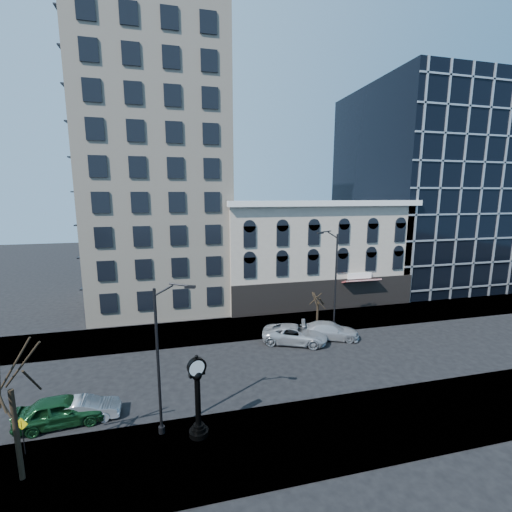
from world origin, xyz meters
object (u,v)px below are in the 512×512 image
object	(u,v)px
car_near_b	(84,409)
street_clock	(198,399)
street_lamp_near	(168,320)
warning_sign	(22,429)
car_near_a	(62,410)

from	to	relation	value
car_near_b	street_clock	bearing A→B (deg)	-118.21
street_lamp_near	car_near_b	bearing A→B (deg)	172.41
warning_sign	car_near_b	xyz separation A→B (m)	(2.25, 2.44, -0.87)
warning_sign	car_near_b	size ratio (longest dim) A/B	0.51
street_clock	street_lamp_near	distance (m)	4.70
street_clock	warning_sign	bearing A→B (deg)	155.80
street_clock	warning_sign	distance (m)	8.73
car_near_b	street_lamp_near	bearing A→B (deg)	-120.29
street_lamp_near	warning_sign	distance (m)	8.96
car_near_b	car_near_a	bearing A→B (deg)	90.41
street_clock	car_near_a	bearing A→B (deg)	138.36
car_near_a	street_lamp_near	bearing A→B (deg)	-118.05
street_lamp_near	car_near_b	distance (m)	8.33
street_lamp_near	car_near_a	world-z (taller)	street_lamp_near
street_lamp_near	street_clock	bearing A→B (deg)	2.67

